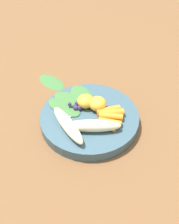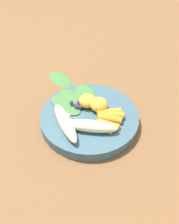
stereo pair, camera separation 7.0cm
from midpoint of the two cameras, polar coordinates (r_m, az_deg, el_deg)
The scene contains 17 objects.
ground_plane at distance 0.73m, azimuth -2.75°, elevation -2.35°, with size 2.40×2.40×0.00m, color brown.
bowl at distance 0.72m, azimuth -2.79°, elevation -1.55°, with size 0.26×0.26×0.03m, color #385666.
banana_peeled_left at distance 0.66m, azimuth -2.42°, elevation -3.07°, with size 0.14×0.03×0.03m, color beige.
banana_peeled_right at distance 0.66m, azimuth -7.59°, elevation -2.85°, with size 0.14×0.03×0.03m, color beige.
orange_segment_near at distance 0.72m, azimuth -3.60°, elevation 2.16°, with size 0.05×0.05×0.03m, color #F4A833.
orange_segment_far at distance 0.71m, azimuth -1.09°, elevation 1.62°, with size 0.05×0.05×0.03m, color #F4A833.
carrot_front at distance 0.67m, azimuth 0.63°, elevation -3.04°, with size 0.01×0.01×0.05m, color orange.
carrot_mid_left at distance 0.68m, azimuth 1.39°, elevation -2.28°, with size 0.02×0.02×0.06m, color orange.
carrot_mid_right at distance 0.69m, azimuth 1.61°, elevation -1.09°, with size 0.02×0.02×0.06m, color orange.
carrot_rear at distance 0.70m, azimuth 1.87°, elevation -0.38°, with size 0.02×0.02×0.06m, color orange.
carrot_small at distance 0.70m, azimuth 1.18°, elevation 0.25°, with size 0.02×0.02×0.06m, color orange.
blueberry_pile at distance 0.72m, azimuth -5.48°, elevation 1.10°, with size 0.03×0.04×0.02m.
coconut_shred_patch at distance 0.71m, azimuth -8.09°, elevation -0.63°, with size 0.04×0.04×0.00m, color white.
kale_leaf_left at distance 0.76m, azimuth -4.24°, elevation 3.35°, with size 0.10×0.06×0.01m, color #3D7038.
kale_leaf_right at distance 0.75m, azimuth -6.68°, elevation 2.47°, with size 0.10×0.05×0.01m, color #3D7038.
kale_leaf_rear at distance 0.73m, azimuth -8.14°, elevation 0.90°, with size 0.10×0.05×0.01m, color #3D7038.
kale_leaf_stray at distance 0.87m, azimuth -10.27°, elevation 6.18°, with size 0.10×0.05×0.01m, color #3D7038.
Camera 1 is at (-0.40, 0.31, 0.53)m, focal length 43.54 mm.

